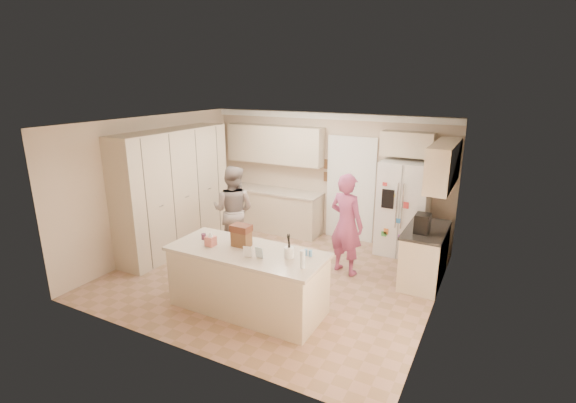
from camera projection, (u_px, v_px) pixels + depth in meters
The scene contains 41 objects.
floor at pixel (273, 276), 7.17m from camera, with size 5.20×4.60×0.02m, color #A47B66.
ceiling at pixel (272, 122), 6.43m from camera, with size 5.20×4.60×0.02m, color white.
wall_back at pixel (327, 175), 8.76m from camera, with size 5.20×0.02×2.60m, color beige.
wall_front at pixel (174, 253), 4.84m from camera, with size 5.20×0.02×2.60m, color beige.
wall_left at pixel (154, 185), 7.96m from camera, with size 0.02×4.60×2.60m, color beige.
wall_right at pixel (440, 229), 5.63m from camera, with size 0.02×4.60×2.60m, color beige.
crown_back at pixel (328, 116), 8.37m from camera, with size 5.20×0.08×0.12m, color white.
pantry_bank at pixel (174, 191), 8.03m from camera, with size 0.60×2.60×2.35m, color beige.
back_base_cab at pixel (273, 211), 9.25m from camera, with size 2.20×0.60×0.88m, color beige.
back_countertop at pixel (272, 191), 9.11m from camera, with size 2.24×0.63×0.04m, color beige.
back_upper_cab at pixel (275, 144), 8.95m from camera, with size 2.20×0.35×0.80m, color beige.
doorway_opening at pixel (351, 190), 8.56m from camera, with size 0.90×0.06×2.10m, color black.
doorway_casing at pixel (350, 191), 8.53m from camera, with size 1.02×0.03×2.22m, color white.
wall_frame_upper at pixel (328, 164), 8.65m from camera, with size 0.15×0.02×0.20m, color brown.
wall_frame_lower at pixel (327, 177), 8.72m from camera, with size 0.15×0.02×0.20m, color brown.
refrigerator at pixel (403, 208), 7.86m from camera, with size 0.90×0.70×1.80m, color white.
fridge_seam at pixel (399, 214), 7.56m from camera, with size 0.01×0.02×1.78m, color gray.
fridge_dispenser at pixel (388, 199), 7.58m from camera, with size 0.22×0.03×0.35m, color black.
fridge_handle_l at pixel (397, 205), 7.53m from camera, with size 0.02×0.02×0.85m, color silver.
fridge_handle_r at pixel (402, 206), 7.48m from camera, with size 0.02×0.02×0.85m, color silver.
over_fridge_cab at pixel (408, 144), 7.64m from camera, with size 0.95×0.35×0.45m, color beige.
right_base_cab at pixel (424, 256), 6.86m from camera, with size 0.60×1.20×0.88m, color beige.
right_countertop at pixel (426, 230), 6.74m from camera, with size 0.63×1.24×0.04m, color #2D2B28.
right_upper_cab at pixel (444, 165), 6.55m from camera, with size 0.35×1.50×0.70m, color beige.
coffee_maker at pixel (422, 223), 6.54m from camera, with size 0.22×0.28×0.30m, color black.
island_base at pixel (248, 281), 6.02m from camera, with size 2.20×0.90×0.88m, color beige.
island_top at pixel (247, 252), 5.89m from camera, with size 2.28×0.96×0.05m, color beige.
utensil_crock at pixel (289, 252), 5.61m from camera, with size 0.13×0.13×0.15m, color white.
tissue_box at pixel (211, 241), 6.02m from camera, with size 0.13×0.13×0.14m, color #D06E63.
tissue_plume at pixel (210, 234), 5.99m from camera, with size 0.08×0.08×0.08m, color white.
dollhouse_body at pixel (241, 239), 6.00m from camera, with size 0.26×0.18×0.22m, color brown.
dollhouse_roof at pixel (241, 228), 5.96m from camera, with size 0.28×0.20×0.10m, color #592D1E.
jam_jar at pixel (204, 236), 6.27m from camera, with size 0.07×0.07×0.09m, color #59263F.
greeting_card_a at pixel (248, 252), 5.62m from camera, with size 0.12×0.01×0.16m, color white.
greeting_card_b at pixel (259, 253), 5.60m from camera, with size 0.12×0.01×0.16m, color silver.
water_bottle at pixel (303, 259), 5.29m from camera, with size 0.07×0.07×0.24m, color silver.
shaker_salt at pixel (306, 252), 5.69m from camera, with size 0.05×0.05×0.09m, color #4E83B8.
shaker_pepper at pixel (310, 253), 5.66m from camera, with size 0.05×0.05×0.09m, color #4E83B8.
teen_boy at pixel (233, 210), 7.90m from camera, with size 0.83×0.65×1.71m, color gray.
teen_girl at pixel (346, 224), 7.07m from camera, with size 0.64×0.42×1.76m, color #B04A68.
fridge_magnets at pixel (399, 214), 7.56m from camera, with size 0.76×0.02×1.44m, color tan, non-canonical shape.
Camera 1 is at (3.25, -5.65, 3.24)m, focal length 26.00 mm.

